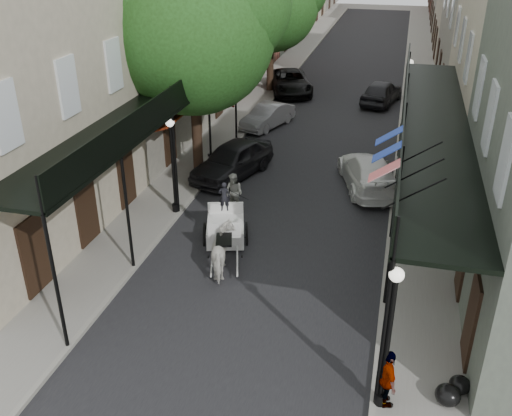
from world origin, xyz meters
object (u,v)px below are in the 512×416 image
Objects in this scene: pedestrian_sidewalk_right at (387,379)px; car_right_near at (368,173)px; car_right_far at (381,92)px; lamppost_right_far at (407,94)px; car_left_far at (290,82)px; tree_near at (203,22)px; lamppost_right_near at (388,337)px; car_left_near at (232,160)px; pedestrian_walking at (234,193)px; pedestrian_sidewalk_left at (234,95)px; carriage at (225,212)px; car_left_mid at (268,116)px; horse at (224,252)px; lamppost_left at (173,165)px.

pedestrian_sidewalk_right is 0.32× the size of car_right_near.
lamppost_right_far is at bearing 118.85° from car_right_far.
car_left_far is at bearing -5.43° from pedestrian_sidewalk_right.
tree_near is 1.84× the size of car_left_far.
lamppost_right_near is at bearing -93.52° from car_left_far.
pedestrian_sidewalk_right is (8.40, -12.18, -5.61)m from tree_near.
lamppost_right_near is 20.00m from lamppost_right_far.
lamppost_right_near is at bearing 79.44° from car_right_near.
car_left_far is at bearing 105.78° from lamppost_right_near.
lamppost_right_near is 0.81× the size of car_left_near.
lamppost_right_near is at bearing -34.94° from pedestrian_walking.
pedestrian_walking is 0.34× the size of car_left_near.
pedestrian_sidewalk_left reaches higher than car_right_far.
carriage reaches higher than car_left_far.
car_left_far is (-7.45, 26.00, -0.15)m from pedestrian_sidewalk_right.
car_left_mid is (-0.06, 6.92, -0.16)m from car_left_near.
pedestrian_sidewalk_right is 27.05m from car_left_far.
lamppost_right_near is 2.44× the size of pedestrian_sidewalk_right.
car_left_near is at bearing 127.94° from pedestrian_walking.
carriage is 0.55× the size of car_left_near.
car_right_far is at bearing 94.27° from pedestrian_walking.
lamppost_right_far is 16.33m from horse.
tree_near is at bearing 143.34° from pedestrian_walking.
car_right_far reaches higher than car_right_near.
car_left_near is at bearing 78.97° from car_right_far.
car_left_near is at bearing -14.01° from car_right_near.
tree_near is at bearing -169.88° from car_left_near.
pedestrian_walking is (-0.92, 4.23, 0.02)m from horse.
tree_near reaches higher than pedestrian_sidewalk_left.
pedestrian_sidewalk_left is (-3.80, 12.92, 0.09)m from pedestrian_walking.
pedestrian_walking is 10.19m from car_left_mid.
pedestrian_sidewalk_right is at bearing -34.50° from pedestrian_walking.
lamppost_right_near is 14.01m from car_left_near.
lamppost_right_near reaches higher than pedestrian_sidewalk_left.
car_left_near reaches higher than car_right_far.
lamppost_left reaches higher than pedestrian_sidewalk_right.
car_right_far is at bearing 66.17° from car_left_mid.
carriage is at bearing -57.60° from car_left_near.
carriage is at bearing 65.41° from pedestrian_sidewalk_left.
car_left_mid is (1.12, 6.75, -5.87)m from tree_near.
carriage is 15.44m from pedestrian_sidewalk_left.
car_right_near is at bearing -15.10° from pedestrian_sidewalk_right.
lamppost_left is at bearing 57.20° from pedestrian_sidewalk_left.
carriage is at bearing -26.55° from lamppost_left.
lamppost_right_far is 2.50× the size of pedestrian_sidewalk_left.
car_left_far is (-1.52, 19.18, -0.25)m from carriage.
car_right_near is 1.12× the size of car_right_far.
pedestrian_walking is at bearing -56.98° from tree_near.
lamppost_right_far is at bearing 90.00° from lamppost_right_near.
horse reaches higher than car_left_mid.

